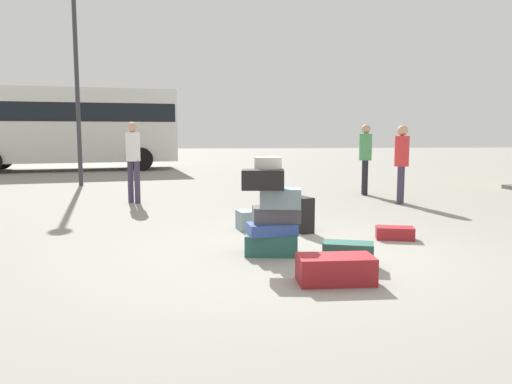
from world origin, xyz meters
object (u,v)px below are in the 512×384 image
Objects in this scene: suitcase_tower at (272,213)px; parked_bus at (68,123)px; person_bearded_onlooker at (402,157)px; person_tourist_with_camera at (365,153)px; suitcase_maroon_behind_tower at (336,269)px; suitcase_teal_upright_blue at (348,254)px; suitcase_slate_foreground_far at (257,220)px; suitcase_maroon_right_side at (395,233)px; person_passerby_in_red at (133,155)px; suitcase_black_foreground_near at (302,215)px; lamp_post at (76,53)px.

suitcase_tower is 15.91m from parked_bus.
person_tourist_with_camera is at bearing -139.83° from person_bearded_onlooker.
suitcase_maroon_behind_tower reaches higher than suitcase_teal_upright_blue.
suitcase_slate_foreground_far is at bearing 100.68° from suitcase_maroon_behind_tower.
suitcase_maroon_right_side is 1.73m from suitcase_teal_upright_blue.
suitcase_maroon_behind_tower is 6.77m from person_passerby_in_red.
person_passerby_in_red is at bearing 149.87° from suitcase_maroon_right_side.
suitcase_maroon_right_side is 0.97× the size of suitcase_black_foreground_near.
person_bearded_onlooker reaches higher than suitcase_black_foreground_near.
suitcase_black_foreground_near is 2.62m from suitcase_maroon_behind_tower.
lamp_post is (-7.32, 2.88, 2.64)m from person_tourist_with_camera.
person_passerby_in_red is (-5.63, 0.66, 0.05)m from person_bearded_onlooker.
person_bearded_onlooker is (3.31, 4.20, 0.46)m from suitcase_tower.
parked_bus is 6.55m from lamp_post.
suitcase_black_foreground_near is at bearing 166.42° from suitcase_maroon_right_side.
suitcase_slate_foreground_far is at bearing -26.05° from person_tourist_with_camera.
suitcase_maroon_behind_tower is at bearing -98.76° from suitcase_teal_upright_blue.
suitcase_teal_upright_blue is 0.10× the size of lamp_post.
person_tourist_with_camera is 0.98× the size of person_passerby_in_red.
person_passerby_in_red is at bearing -67.16° from person_bearded_onlooker.
lamp_post reaches higher than suitcase_maroon_behind_tower.
person_tourist_with_camera reaches higher than suitcase_maroon_right_side.
person_bearded_onlooker reaches higher than suitcase_slate_foreground_far.
suitcase_black_foreground_near is 0.31× the size of person_passerby_in_red.
suitcase_maroon_right_side is 0.31× the size of person_tourist_with_camera.
suitcase_slate_foreground_far is 8.88m from lamp_post.
suitcase_black_foreground_near is 14.96m from parked_bus.
suitcase_tower is 6.50m from person_tourist_with_camera.
suitcase_slate_foreground_far reaches higher than suitcase_maroon_right_side.
suitcase_maroon_behind_tower is 0.14× the size of lamp_post.
person_bearded_onlooker is at bearing 81.87° from suitcase_maroon_right_side.
suitcase_teal_upright_blue is (-1.07, -1.36, 0.05)m from suitcase_maroon_right_side.
person_tourist_with_camera is at bearing 91.48° from suitcase_maroon_right_side.
suitcase_black_foreground_near is (-1.22, 0.65, 0.18)m from suitcase_maroon_right_side.
suitcase_maroon_behind_tower is at bearing 2.06° from person_bearded_onlooker.
lamp_post is (-6.15, 7.89, 3.56)m from suitcase_maroon_right_side.
suitcase_tower reaches higher than suitcase_teal_upright_blue.
suitcase_black_foreground_near is at bearing 65.02° from suitcase_tower.
suitcase_maroon_behind_tower is 1.36× the size of suitcase_teal_upright_blue.
lamp_post is at bearing 116.92° from suitcase_maroon_behind_tower.
person_tourist_with_camera is (2.24, 6.37, 0.87)m from suitcase_teal_upright_blue.
parked_bus is 1.55× the size of lamp_post.
suitcase_tower is 1.08m from suitcase_teal_upright_blue.
person_bearded_onlooker is 0.98× the size of person_tourist_with_camera.
person_bearded_onlooker is (2.67, 2.82, 0.71)m from suitcase_black_foreground_near.
parked_bus is at bearing -123.58° from person_tourist_with_camera.
suitcase_tower is 2.04m from suitcase_maroon_right_side.
parked_bus reaches higher than suitcase_teal_upright_blue.
person_passerby_in_red is at bearing 115.71° from suitcase_maroon_behind_tower.
person_tourist_with_camera is 12.78m from parked_bus.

